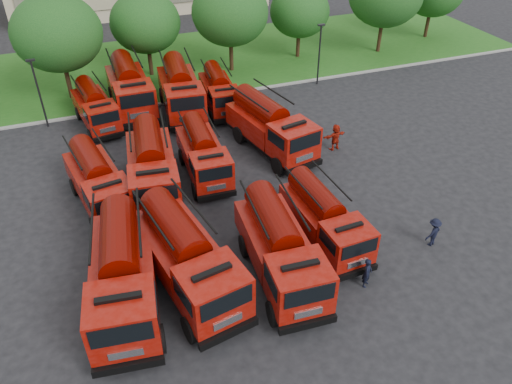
% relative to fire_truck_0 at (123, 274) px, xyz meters
% --- Properties ---
extents(ground, '(140.00, 140.00, 0.00)m').
position_rel_fire_truck_0_xyz_m(ground, '(7.10, 2.06, -1.83)').
color(ground, black).
rests_on(ground, ground).
extents(lawn, '(70.00, 16.00, 0.12)m').
position_rel_fire_truck_0_xyz_m(lawn, '(7.10, 28.06, -1.77)').
color(lawn, '#1B5416').
rests_on(lawn, ground).
extents(curb, '(70.00, 0.30, 0.14)m').
position_rel_fire_truck_0_xyz_m(curb, '(7.10, 19.96, -1.76)').
color(curb, gray).
rests_on(curb, ground).
extents(tree_2, '(6.72, 6.72, 8.22)m').
position_rel_fire_truck_0_xyz_m(tree_2, '(-0.90, 23.56, 3.52)').
color(tree_2, '#382314').
rests_on(tree_2, ground).
extents(tree_3, '(5.88, 5.88, 7.19)m').
position_rel_fire_truck_0_xyz_m(tree_3, '(6.10, 26.06, 2.85)').
color(tree_3, '#382314').
rests_on(tree_3, ground).
extents(tree_4, '(6.55, 6.55, 8.01)m').
position_rel_fire_truck_0_xyz_m(tree_4, '(13.10, 24.56, 3.39)').
color(tree_4, '#382314').
rests_on(tree_4, ground).
extents(tree_5, '(5.46, 5.46, 6.68)m').
position_rel_fire_truck_0_xyz_m(tree_5, '(20.10, 25.56, 2.52)').
color(tree_5, '#382314').
rests_on(tree_5, ground).
extents(lamp_post_0, '(0.60, 0.25, 5.11)m').
position_rel_fire_truck_0_xyz_m(lamp_post_0, '(-2.90, 19.26, 1.06)').
color(lamp_post_0, black).
rests_on(lamp_post_0, ground).
extents(lamp_post_1, '(0.60, 0.25, 5.11)m').
position_rel_fire_truck_0_xyz_m(lamp_post_1, '(19.10, 19.26, 1.06)').
color(lamp_post_1, black).
rests_on(lamp_post_1, ground).
extents(fire_truck_0, '(3.77, 8.28, 3.64)m').
position_rel_fire_truck_0_xyz_m(fire_truck_0, '(0.00, 0.00, 0.00)').
color(fire_truck_0, black).
rests_on(fire_truck_0, ground).
extents(fire_truck_1, '(4.11, 8.25, 3.59)m').
position_rel_fire_truck_0_xyz_m(fire_truck_1, '(2.92, 0.05, -0.02)').
color(fire_truck_1, black).
rests_on(fire_truck_1, ground).
extents(fire_truck_2, '(3.13, 7.64, 3.41)m').
position_rel_fire_truck_0_xyz_m(fire_truck_2, '(7.16, -0.79, -0.12)').
color(fire_truck_2, black).
rests_on(fire_truck_2, ground).
extents(fire_truck_3, '(2.65, 6.61, 2.96)m').
position_rel_fire_truck_0_xyz_m(fire_truck_3, '(10.29, 0.77, -0.34)').
color(fire_truck_3, black).
rests_on(fire_truck_3, ground).
extents(fire_truck_4, '(3.53, 7.16, 3.12)m').
position_rel_fire_truck_0_xyz_m(fire_truck_4, '(-0.21, 8.16, -0.26)').
color(fire_truck_4, black).
rests_on(fire_truck_4, ground).
extents(fire_truck_5, '(3.57, 8.00, 3.52)m').
position_rel_fire_truck_0_xyz_m(fire_truck_5, '(2.89, 8.30, -0.06)').
color(fire_truck_5, black).
rests_on(fire_truck_5, ground).
extents(fire_truck_6, '(2.66, 6.70, 3.00)m').
position_rel_fire_truck_0_xyz_m(fire_truck_6, '(6.18, 9.07, -0.32)').
color(fire_truck_6, black).
rests_on(fire_truck_6, ground).
extents(fire_truck_7, '(4.19, 8.12, 3.52)m').
position_rel_fire_truck_0_xyz_m(fire_truck_7, '(11.19, 10.44, -0.06)').
color(fire_truck_7, black).
rests_on(fire_truck_7, ground).
extents(fire_truck_8, '(3.08, 6.59, 2.89)m').
position_rel_fire_truck_0_xyz_m(fire_truck_8, '(0.62, 18.16, -0.38)').
color(fire_truck_8, black).
rests_on(fire_truck_8, ground).
extents(fire_truck_9, '(2.96, 8.02, 3.65)m').
position_rel_fire_truck_0_xyz_m(fire_truck_9, '(3.43, 19.85, 0.00)').
color(fire_truck_9, black).
rests_on(fire_truck_9, ground).
extents(fire_truck_10, '(3.50, 8.15, 3.61)m').
position_rel_fire_truck_0_xyz_m(fire_truck_10, '(6.96, 18.13, -0.02)').
color(fire_truck_10, black).
rests_on(fire_truck_10, ground).
extents(fire_truck_11, '(2.78, 6.53, 2.90)m').
position_rel_fire_truck_0_xyz_m(fire_truck_11, '(9.86, 17.67, -0.37)').
color(fire_truck_11, black).
rests_on(fire_truck_11, ground).
extents(firefighter_0, '(0.72, 0.72, 1.61)m').
position_rel_fire_truck_0_xyz_m(firefighter_0, '(10.77, -2.86, -1.83)').
color(firefighter_0, black).
rests_on(firefighter_0, ground).
extents(firefighter_1, '(0.76, 0.44, 1.51)m').
position_rel_fire_truck_0_xyz_m(firefighter_1, '(6.74, -2.00, -1.83)').
color(firefighter_1, '#A21B0C').
rests_on(firefighter_1, ground).
extents(firefighter_2, '(0.72, 0.99, 1.52)m').
position_rel_fire_truck_0_xyz_m(firefighter_2, '(10.22, -0.67, -1.83)').
color(firefighter_2, '#A21B0C').
rests_on(firefighter_2, ground).
extents(firefighter_3, '(1.19, 0.86, 1.66)m').
position_rel_fire_truck_0_xyz_m(firefighter_3, '(15.47, -1.51, -1.83)').
color(firefighter_3, black).
rests_on(firefighter_3, ground).
extents(firefighter_4, '(0.98, 0.94, 1.69)m').
position_rel_fire_truck_0_xyz_m(firefighter_4, '(2.60, 4.06, -1.83)').
color(firefighter_4, black).
rests_on(firefighter_4, ground).
extents(firefighter_5, '(1.81, 0.98, 1.85)m').
position_rel_fire_truck_0_xyz_m(firefighter_5, '(15.33, 8.96, -1.83)').
color(firefighter_5, '#A21B0C').
rests_on(firefighter_5, ground).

